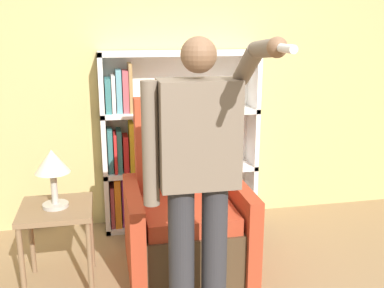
% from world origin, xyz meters
% --- Properties ---
extents(wall_back, '(8.00, 0.06, 2.80)m').
position_xyz_m(wall_back, '(0.00, 2.03, 1.40)').
color(wall_back, tan).
rests_on(wall_back, ground_plane).
extents(bookcase, '(1.38, 0.28, 1.57)m').
position_xyz_m(bookcase, '(-0.23, 1.87, 0.76)').
color(bookcase, white).
rests_on(bookcase, ground_plane).
extents(armchair, '(0.88, 0.81, 1.26)m').
position_xyz_m(armchair, '(-0.18, 1.11, 0.39)').
color(armchair, '#4C3823').
rests_on(armchair, ground_plane).
extents(person_standing, '(0.58, 0.78, 1.74)m').
position_xyz_m(person_standing, '(-0.26, 0.34, 0.99)').
color(person_standing, '#2D2D33').
rests_on(person_standing, ground_plane).
extents(side_table, '(0.48, 0.48, 0.59)m').
position_xyz_m(side_table, '(-1.10, 1.01, 0.50)').
color(side_table, '#846647').
rests_on(side_table, ground_plane).
extents(table_lamp, '(0.23, 0.23, 0.40)m').
position_xyz_m(table_lamp, '(-1.10, 1.01, 0.88)').
color(table_lamp, '#B7B2A8').
rests_on(table_lamp, side_table).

